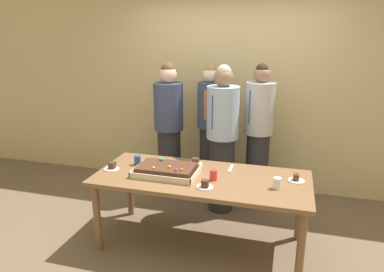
# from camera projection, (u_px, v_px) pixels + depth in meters

# --- Properties ---
(ground_plane) EXTENTS (12.00, 12.00, 0.00)m
(ground_plane) POSITION_uv_depth(u_px,v_px,m) (201.00, 243.00, 3.59)
(ground_plane) COLOR brown
(interior_back_panel) EXTENTS (8.00, 0.12, 3.00)m
(interior_back_panel) POSITION_uv_depth(u_px,v_px,m) (232.00, 77.00, 4.65)
(interior_back_panel) COLOR #CCB784
(interior_back_panel) RESTS_ON ground_plane
(party_table) EXTENTS (2.05, 0.89, 0.74)m
(party_table) POSITION_uv_depth(u_px,v_px,m) (201.00, 184.00, 3.40)
(party_table) COLOR brown
(party_table) RESTS_ON ground_plane
(sheet_cake) EXTENTS (0.61, 0.40, 0.11)m
(sheet_cake) POSITION_uv_depth(u_px,v_px,m) (166.00, 170.00, 3.42)
(sheet_cake) COLOR beige
(sheet_cake) RESTS_ON party_table
(plated_slice_near_left) EXTENTS (0.15, 0.15, 0.08)m
(plated_slice_near_left) POSITION_uv_depth(u_px,v_px,m) (112.00, 167.00, 3.55)
(plated_slice_near_left) COLOR white
(plated_slice_near_left) RESTS_ON party_table
(plated_slice_near_right) EXTENTS (0.15, 0.15, 0.08)m
(plated_slice_near_right) POSITION_uv_depth(u_px,v_px,m) (205.00, 185.00, 3.13)
(plated_slice_near_right) COLOR white
(plated_slice_near_right) RESTS_ON party_table
(plated_slice_far_left) EXTENTS (0.15, 0.15, 0.07)m
(plated_slice_far_left) POSITION_uv_depth(u_px,v_px,m) (296.00, 179.00, 3.27)
(plated_slice_far_left) COLOR white
(plated_slice_far_left) RESTS_ON party_table
(plated_slice_far_right) EXTENTS (0.15, 0.15, 0.07)m
(plated_slice_far_right) POSITION_uv_depth(u_px,v_px,m) (195.00, 163.00, 3.68)
(plated_slice_far_right) COLOR white
(plated_slice_far_right) RESTS_ON party_table
(drink_cup_nearest) EXTENTS (0.07, 0.07, 0.10)m
(drink_cup_nearest) POSITION_uv_depth(u_px,v_px,m) (277.00, 183.00, 3.11)
(drink_cup_nearest) COLOR white
(drink_cup_nearest) RESTS_ON party_table
(drink_cup_middle) EXTENTS (0.07, 0.07, 0.10)m
(drink_cup_middle) POSITION_uv_depth(u_px,v_px,m) (137.00, 160.00, 3.67)
(drink_cup_middle) COLOR #2D5199
(drink_cup_middle) RESTS_ON party_table
(drink_cup_far_end) EXTENTS (0.07, 0.07, 0.10)m
(drink_cup_far_end) POSITION_uv_depth(u_px,v_px,m) (213.00, 175.00, 3.29)
(drink_cup_far_end) COLOR red
(drink_cup_far_end) RESTS_ON party_table
(cake_server_utensil) EXTENTS (0.03, 0.20, 0.01)m
(cake_server_utensil) POSITION_uv_depth(u_px,v_px,m) (231.00, 168.00, 3.57)
(cake_server_utensil) COLOR silver
(cake_server_utensil) RESTS_ON party_table
(person_serving_front) EXTENTS (0.34, 0.34, 1.73)m
(person_serving_front) POSITION_uv_depth(u_px,v_px,m) (259.00, 135.00, 4.18)
(person_serving_front) COLOR #28282D
(person_serving_front) RESTS_ON ground_plane
(person_green_shirt_behind) EXTENTS (0.37, 0.37, 1.72)m
(person_green_shirt_behind) POSITION_uv_depth(u_px,v_px,m) (169.00, 129.00, 4.47)
(person_green_shirt_behind) COLOR #28282D
(person_green_shirt_behind) RESTS_ON ground_plane
(person_striped_tie_right) EXTENTS (0.37, 0.37, 1.73)m
(person_striped_tie_right) POSITION_uv_depth(u_px,v_px,m) (222.00, 138.00, 4.05)
(person_striped_tie_right) COLOR #28282D
(person_striped_tie_right) RESTS_ON ground_plane
(person_far_right_suit) EXTENTS (0.31, 0.31, 1.69)m
(person_far_right_suit) POSITION_uv_depth(u_px,v_px,m) (210.00, 129.00, 4.49)
(person_far_right_suit) COLOR #28282D
(person_far_right_suit) RESTS_ON ground_plane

